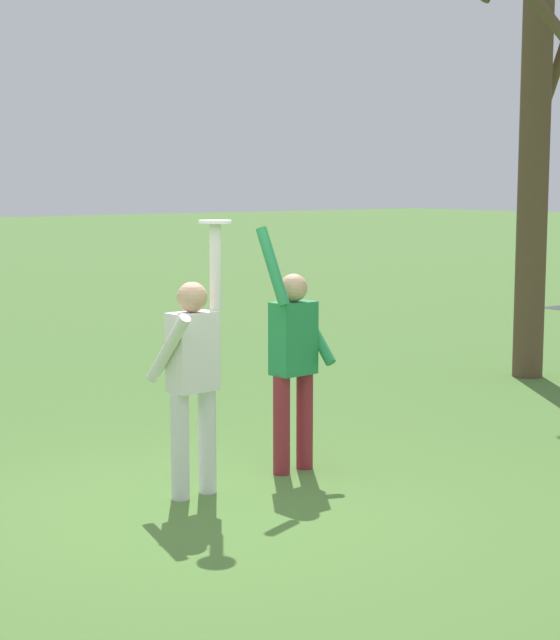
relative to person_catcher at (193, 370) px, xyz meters
name	(u,v)px	position (x,y,z in m)	size (l,w,h in m)	color
ground_plane	(208,508)	(0.33, -0.09, -0.98)	(120.00, 120.00, 0.00)	#4C7533
person_catcher	(193,370)	(0.00, 0.00, 0.00)	(0.49, 0.56, 2.08)	silver
person_defender	(293,355)	(-0.09, 1.03, 0.00)	(0.49, 0.57, 2.04)	maroon
frisbee_disc	(215,222)	(-0.02, 0.22, 1.11)	(0.25, 0.25, 0.02)	white
bare_tree_tall	(536,141)	(-1.74, 5.94, 1.88)	(1.78, 1.77, 6.25)	brown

